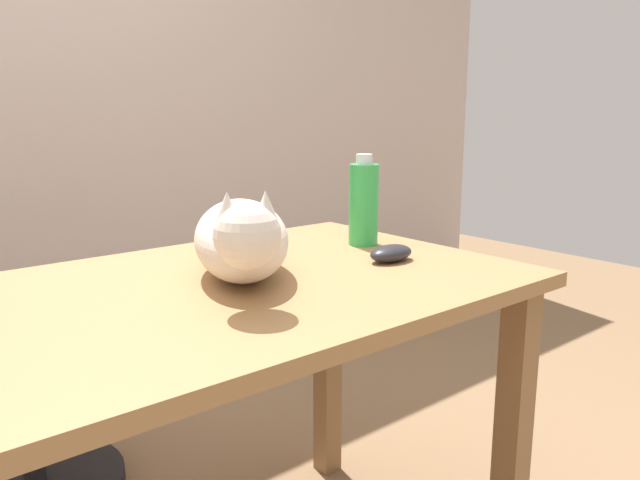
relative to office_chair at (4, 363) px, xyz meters
The scene contains 5 objects.
desk 0.76m from the office_chair, 90.93° to the right, with size 1.67×0.74×0.75m.
office_chair is the anchor object (origin of this frame).
cat 0.88m from the office_chair, 68.28° to the right, with size 0.35×0.54×0.20m.
computer_mouse 1.07m from the office_chair, 52.73° to the right, with size 0.11×0.06×0.04m, color #232328.
water_bottle 1.03m from the office_chair, 43.18° to the right, with size 0.07×0.07×0.22m.
Camera 1 is at (-0.32, -0.97, 1.07)m, focal length 34.61 mm.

